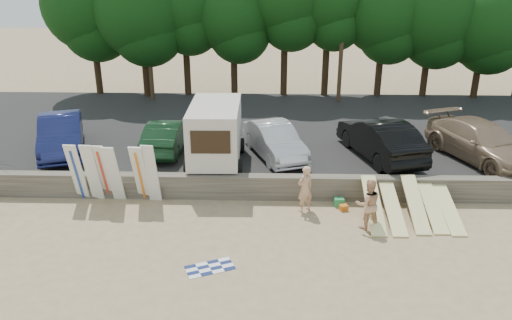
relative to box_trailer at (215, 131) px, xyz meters
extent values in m
plane|color=tan|center=(4.74, -5.04, -2.19)|extent=(120.00, 120.00, 0.00)
cube|color=#6B6356|center=(4.74, -2.04, -1.69)|extent=(44.00, 0.50, 1.00)
cube|color=#282828|center=(4.74, 5.46, -1.84)|extent=(44.00, 14.50, 0.70)
cylinder|color=#382616|center=(-9.24, 12.56, 0.48)|extent=(0.44, 0.44, 3.94)
sphere|color=#144012|center=(-9.24, 12.56, 4.33)|extent=(6.10, 6.10, 6.10)
cylinder|color=#382616|center=(-5.85, 11.96, 0.43)|extent=(0.44, 0.44, 3.83)
sphere|color=#144012|center=(-5.85, 11.96, 4.17)|extent=(6.29, 6.29, 6.29)
cylinder|color=#382616|center=(-3.21, 12.56, 0.55)|extent=(0.44, 0.44, 4.07)
sphere|color=#144012|center=(-3.21, 12.56, 4.52)|extent=(5.35, 5.35, 5.35)
cylinder|color=#382616|center=(-0.05, 12.47, 0.33)|extent=(0.44, 0.44, 3.65)
sphere|color=#144012|center=(-0.05, 12.47, 3.90)|extent=(5.37, 5.37, 5.37)
cylinder|color=#382616|center=(3.25, 12.56, 0.69)|extent=(0.44, 0.44, 4.35)
cylinder|color=#382616|center=(5.99, 12.56, 0.59)|extent=(0.44, 0.44, 4.16)
cylinder|color=#382616|center=(9.53, 12.56, 0.34)|extent=(0.44, 0.44, 3.65)
sphere|color=#144012|center=(9.53, 12.56, 3.90)|extent=(5.41, 5.41, 5.41)
cylinder|color=#382616|center=(12.56, 12.56, 0.32)|extent=(0.44, 0.44, 3.61)
sphere|color=#144012|center=(12.56, 12.56, 3.84)|extent=(6.04, 6.04, 6.04)
cylinder|color=#382616|center=(15.82, 12.24, 0.18)|extent=(0.44, 0.44, 3.34)
sphere|color=#144012|center=(15.82, 12.24, 3.44)|extent=(5.91, 5.91, 5.91)
cylinder|color=#473321|center=(-5.26, 10.96, 3.01)|extent=(0.26, 0.26, 9.00)
cylinder|color=#473321|center=(6.74, 10.96, 3.01)|extent=(0.26, 0.26, 9.00)
cube|color=beige|center=(0.00, 0.01, 0.02)|extent=(2.16, 4.21, 2.29)
cube|color=black|center=(0.04, -2.10, 0.23)|extent=(1.56, 0.07, 0.94)
cylinder|color=black|center=(-1.07, -1.37, -1.15)|extent=(0.22, 0.69, 0.69)
cylinder|color=black|center=(1.12, -1.33, -1.15)|extent=(0.22, 0.69, 0.69)
cylinder|color=black|center=(-1.12, 1.34, -1.15)|extent=(0.22, 0.69, 0.69)
cylinder|color=black|center=(1.07, 1.38, -1.15)|extent=(0.22, 0.69, 0.69)
imported|color=#151B4B|center=(-7.32, 1.21, -0.62)|extent=(3.52, 5.58, 1.74)
imported|color=#12321A|center=(-2.46, 1.55, -0.75)|extent=(1.66, 4.51, 1.47)
imported|color=#B2B2B7|center=(2.59, 0.90, -0.73)|extent=(3.13, 4.91, 1.53)
imported|color=black|center=(7.34, 0.94, -0.59)|extent=(3.38, 5.74, 1.79)
imported|color=#886E56|center=(11.78, 0.77, -0.64)|extent=(4.33, 6.29, 1.69)
cube|color=silver|center=(-5.24, -2.54, -0.92)|extent=(0.56, 0.74, 2.53)
cube|color=silver|center=(-4.63, -2.57, -0.92)|extent=(0.56, 0.74, 2.54)
cube|color=silver|center=(-4.20, -2.51, -0.93)|extent=(0.55, 0.82, 2.51)
cube|color=silver|center=(-3.74, -2.66, -0.94)|extent=(0.56, 0.84, 2.51)
cube|color=silver|center=(-2.72, -2.57, -0.94)|extent=(0.55, 0.85, 2.50)
cube|color=silver|center=(-2.26, -2.62, -0.91)|extent=(0.58, 0.67, 2.55)
cube|color=#ECE195|center=(6.25, -3.68, -1.60)|extent=(0.56, 2.81, 1.17)
cube|color=#ECE195|center=(6.98, -3.65, -1.74)|extent=(0.56, 2.90, 0.90)
cube|color=#ECE195|center=(7.83, -3.53, -1.61)|extent=(0.56, 2.82, 1.15)
cube|color=#ECE195|center=(8.48, -3.44, -1.71)|extent=(0.56, 2.89, 0.95)
cube|color=#ECE195|center=(9.05, -3.53, -1.76)|extent=(0.56, 2.91, 0.86)
imported|color=tan|center=(3.73, -3.14, -1.25)|extent=(0.82, 0.76, 1.88)
imported|color=tan|center=(5.89, -4.38, -1.24)|extent=(1.01, 0.83, 1.90)
cube|color=#289651|center=(5.12, -2.64, -2.03)|extent=(0.38, 0.30, 0.32)
cube|color=#CD6718|center=(5.26, -3.03, -2.08)|extent=(0.36, 0.33, 0.22)
plane|color=white|center=(0.51, -7.12, -2.18)|extent=(1.97, 1.97, 0.00)
camera|label=1|loc=(2.36, -20.44, 6.75)|focal=35.00mm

